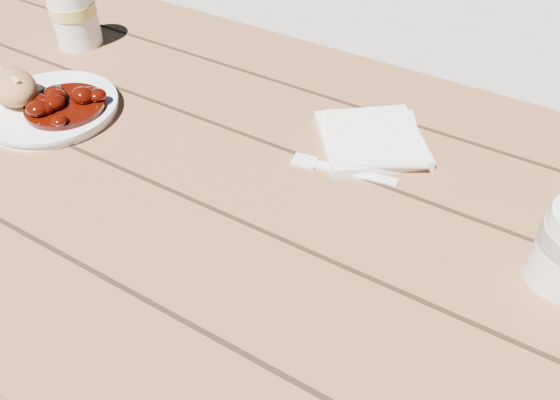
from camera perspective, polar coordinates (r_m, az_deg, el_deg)
The scene contains 7 objects.
picnic_table at distance 0.88m, azimuth -1.14°, elevation -6.19°, with size 2.00×1.55×0.75m.
main_plate at distance 0.97m, azimuth -22.74°, elevation 8.76°, with size 0.21×0.21×0.02m, color white.
goulash_stew at distance 0.94m, azimuth -21.79°, elevation 9.91°, with size 0.13×0.13×0.04m, color #3A0802, non-canonical shape.
bread_roll at distance 0.99m, azimuth -26.24°, elevation 10.59°, with size 0.11×0.07×0.05m, color #AF7743.
napkin_stack at distance 0.85m, azimuth 9.49°, elevation 6.30°, with size 0.15×0.15×0.01m, color white.
fork_table at distance 0.79m, azimuth 7.77°, elevation 2.82°, with size 0.03×0.16×0.01m, color white, non-canonical shape.
second_cup at distance 1.15m, azimuth -20.64°, elevation 17.39°, with size 0.08×0.08×0.10m, color white.
Camera 1 is at (0.31, -0.48, 1.26)m, focal length 35.00 mm.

